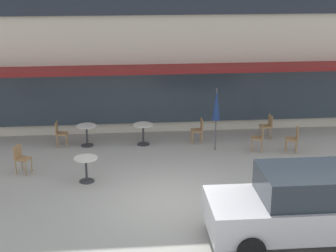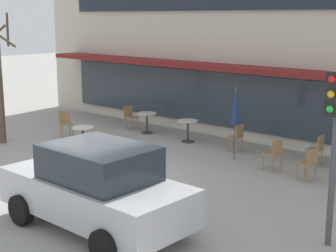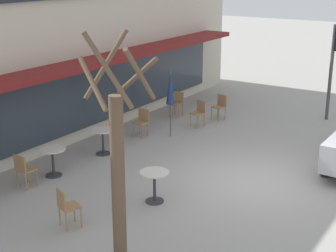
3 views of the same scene
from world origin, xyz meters
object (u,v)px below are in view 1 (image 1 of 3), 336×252
at_px(cafe_table_near_wall, 87,132).
at_px(cafe_chair_2, 60,132).
at_px(cafe_chair_4, 268,125).
at_px(patio_umbrella_green_folded, 216,105).
at_px(cafe_table_by_tree, 86,165).
at_px(cafe_chair_1, 259,137).
at_px(cafe_chair_5, 21,157).
at_px(cafe_table_streetside, 143,131).
at_px(parked_sedan, 300,206).
at_px(cafe_chair_0, 294,138).
at_px(cafe_chair_3, 199,129).

bearing_deg(cafe_table_near_wall, cafe_chair_2, 176.97).
bearing_deg(cafe_table_near_wall, cafe_chair_4, 1.64).
relative_size(cafe_table_near_wall, patio_umbrella_green_folded, 0.35).
relative_size(cafe_table_by_tree, cafe_chair_1, 0.85).
distance_m(cafe_table_near_wall, cafe_chair_5, 2.94).
distance_m(cafe_table_near_wall, cafe_table_streetside, 1.99).
distance_m(cafe_chair_2, parked_sedan, 9.40).
relative_size(cafe_table_streetside, cafe_chair_0, 0.85).
xyz_separation_m(cafe_chair_0, cafe_chair_4, (-0.49, 1.50, 0.00)).
xyz_separation_m(cafe_chair_3, parked_sedan, (1.29, -6.93, 0.35)).
xyz_separation_m(cafe_table_streetside, cafe_chair_5, (-3.88, -2.20, 0.01)).
xyz_separation_m(cafe_table_streetside, cafe_chair_1, (3.94, -1.02, 0.01)).
xyz_separation_m(cafe_table_by_tree, cafe_chair_1, (5.78, 2.05, 0.01)).
height_order(cafe_chair_0, cafe_chair_4, same).
relative_size(cafe_chair_1, parked_sedan, 0.21).
distance_m(cafe_table_streetside, cafe_chair_1, 4.07).
distance_m(cafe_table_by_tree, cafe_chair_5, 2.21).
bearing_deg(cafe_table_by_tree, cafe_chair_1, 19.49).
height_order(cafe_table_by_tree, cafe_chair_4, cafe_chair_4).
relative_size(cafe_table_streetside, patio_umbrella_green_folded, 0.35).
bearing_deg(cafe_chair_5, cafe_chair_4, 16.14).
bearing_deg(parked_sedan, cafe_chair_5, 146.63).
bearing_deg(cafe_chair_1, cafe_table_near_wall, 169.65).
bearing_deg(patio_umbrella_green_folded, parked_sedan, -82.25).
distance_m(cafe_chair_1, cafe_chair_5, 7.91).
height_order(cafe_chair_0, cafe_chair_3, same).
relative_size(patio_umbrella_green_folded, cafe_chair_0, 2.47).
height_order(cafe_table_by_tree, cafe_chair_5, cafe_chair_5).
distance_m(cafe_chair_5, parked_sedan, 8.58).
xyz_separation_m(cafe_table_near_wall, cafe_chair_3, (3.99, -0.05, 0.01)).
height_order(cafe_chair_3, cafe_chair_5, same).
distance_m(cafe_chair_2, cafe_chair_4, 7.53).
relative_size(cafe_table_near_wall, cafe_chair_5, 0.85).
height_order(patio_umbrella_green_folded, cafe_chair_3, patio_umbrella_green_folded).
relative_size(cafe_chair_2, cafe_chair_4, 1.00).
bearing_deg(cafe_chair_4, cafe_chair_3, -174.79).
height_order(cafe_table_near_wall, cafe_chair_2, cafe_chair_2).
bearing_deg(cafe_chair_5, patio_umbrella_green_folded, 12.54).
height_order(cafe_chair_3, parked_sedan, parked_sedan).
xyz_separation_m(cafe_chair_1, cafe_chair_4, (0.65, 1.27, 0.00)).
relative_size(cafe_table_streetside, parked_sedan, 0.18).
bearing_deg(cafe_table_near_wall, cafe_chair_1, -10.35).
bearing_deg(patio_umbrella_green_folded, cafe_chair_1, -8.75).
bearing_deg(cafe_chair_4, cafe_chair_1, -116.93).
bearing_deg(cafe_chair_2, cafe_chair_1, -9.35).
bearing_deg(cafe_chair_2, parked_sedan, -48.48).
distance_m(cafe_table_near_wall, cafe_chair_0, 7.19).
bearing_deg(cafe_table_near_wall, cafe_table_streetside, -1.68).
bearing_deg(parked_sedan, cafe_chair_2, 131.52).
height_order(cafe_table_by_tree, patio_umbrella_green_folded, patio_umbrella_green_folded).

